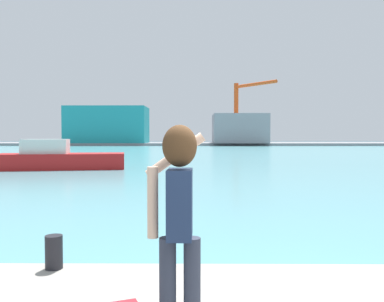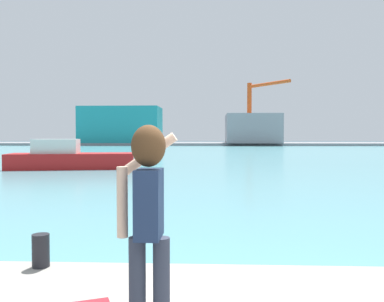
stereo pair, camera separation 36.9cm
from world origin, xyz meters
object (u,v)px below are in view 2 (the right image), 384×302
(person_photographer, at_px, (148,208))
(warehouse_right, at_px, (252,129))
(harbor_bollard, at_px, (41,251))
(warehouse_left, at_px, (121,125))
(boat_moored, at_px, (69,158))
(port_crane, at_px, (255,105))

(person_photographer, distance_m, warehouse_right, 87.35)
(person_photographer, relative_size, warehouse_right, 0.14)
(person_photographer, bearing_deg, harbor_bollard, 45.06)
(person_photographer, xyz_separation_m, warehouse_left, (-19.72, 86.88, 3.04))
(harbor_bollard, bearing_deg, boat_moored, 108.80)
(person_photographer, bearing_deg, warehouse_right, -5.60)
(person_photographer, relative_size, harbor_bollard, 4.19)
(boat_moored, xyz_separation_m, warehouse_right, (18.38, 64.75, 3.02))
(harbor_bollard, height_order, warehouse_left, warehouse_left)
(boat_moored, bearing_deg, harbor_bollard, -81.03)
(boat_moored, bearing_deg, port_crane, 63.52)
(warehouse_right, height_order, port_crane, port_crane)
(harbor_bollard, distance_m, port_crane, 83.98)
(warehouse_left, relative_size, port_crane, 1.34)
(person_photographer, xyz_separation_m, boat_moored, (-8.55, 22.02, -0.84))
(boat_moored, relative_size, port_crane, 0.61)
(person_photographer, height_order, boat_moored, person_photographer)
(boat_moored, bearing_deg, person_photographer, -78.61)
(harbor_bollard, xyz_separation_m, warehouse_left, (-18.09, 85.21, 3.90))
(boat_moored, distance_m, warehouse_right, 67.37)
(boat_moored, height_order, warehouse_left, warehouse_left)
(person_photographer, xyz_separation_m, harbor_bollard, (-1.62, 1.67, -0.86))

